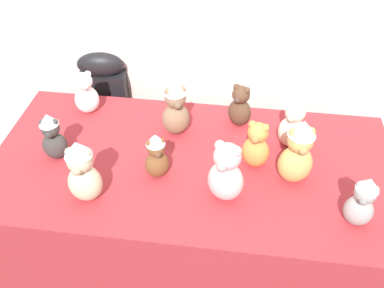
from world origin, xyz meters
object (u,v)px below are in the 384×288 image
at_px(teddy_bear_cocoa, 240,107).
at_px(teddy_bear_snow, 86,94).
at_px(display_table, 192,209).
at_px(teddy_bear_honey, 298,152).
at_px(teddy_bear_blush, 226,174).
at_px(teddy_bear_ginger, 256,146).
at_px(teddy_bear_charcoal, 53,137).
at_px(teddy_bear_sand, 83,172).
at_px(instrument_case, 109,115).
at_px(teddy_bear_cream, 293,122).
at_px(teddy_bear_ash, 362,202).
at_px(teddy_bear_chestnut, 157,156).
at_px(teddy_bear_mocha, 176,109).

height_order(teddy_bear_cocoa, teddy_bear_snow, teddy_bear_snow).
bearing_deg(display_table, teddy_bear_honey, -5.96).
relative_size(teddy_bear_honey, teddy_bear_blush, 1.11).
bearing_deg(teddy_bear_ginger, teddy_bear_charcoal, -160.34).
relative_size(teddy_bear_snow, teddy_bear_sand, 0.77).
bearing_deg(instrument_case, teddy_bear_blush, -52.42).
relative_size(teddy_bear_cream, teddy_bear_honey, 0.86).
relative_size(teddy_bear_honey, teddy_bear_ash, 1.32).
bearing_deg(teddy_bear_honey, teddy_bear_chestnut, 172.30).
bearing_deg(teddy_bear_honey, teddy_bear_ginger, 144.46).
distance_m(teddy_bear_honey, teddy_bear_ginger, 0.20).
bearing_deg(display_table, teddy_bear_cream, 22.18).
bearing_deg(instrument_case, teddy_bear_cream, -27.92).
bearing_deg(teddy_bear_blush, teddy_bear_ash, 13.32).
distance_m(teddy_bear_cream, teddy_bear_snow, 1.12).
height_order(teddy_bear_chestnut, teddy_bear_ginger, teddy_bear_ginger).
bearing_deg(teddy_bear_cream, teddy_bear_mocha, -155.66).
xyz_separation_m(teddy_bear_charcoal, teddy_bear_honey, (1.15, -0.00, 0.04)).
xyz_separation_m(instrument_case, teddy_bear_blush, (0.81, -0.82, 0.40)).
xyz_separation_m(teddy_bear_mocha, teddy_bear_blush, (0.29, -0.42, -0.01)).
bearing_deg(teddy_bear_cream, instrument_case, -174.33).
bearing_deg(display_table, teddy_bear_cocoa, 57.47).
bearing_deg(teddy_bear_charcoal, teddy_bear_cream, 3.13).
bearing_deg(teddy_bear_blush, teddy_bear_cocoa, 106.54).
bearing_deg(teddy_bear_cocoa, instrument_case, -174.34).
bearing_deg(teddy_bear_ginger, teddy_bear_chestnut, -148.35).
bearing_deg(teddy_bear_ginger, teddy_bear_blush, -104.23).
relative_size(teddy_bear_cocoa, teddy_bear_mocha, 0.77).
relative_size(teddy_bear_charcoal, teddy_bear_blush, 0.84).
xyz_separation_m(display_table, teddy_bear_snow, (-0.63, 0.33, 0.48)).
bearing_deg(display_table, teddy_bear_blush, -48.88).
height_order(teddy_bear_charcoal, teddy_bear_ash, same).
xyz_separation_m(teddy_bear_cocoa, teddy_bear_ash, (0.52, -0.60, 0.02)).
distance_m(teddy_bear_mocha, teddy_bear_sand, 0.60).
bearing_deg(teddy_bear_snow, instrument_case, 63.66).
bearing_deg(teddy_bear_sand, teddy_bear_charcoal, 132.99).
relative_size(teddy_bear_charcoal, teddy_bear_snow, 1.03).
distance_m(teddy_bear_cocoa, teddy_bear_ginger, 0.32).
xyz_separation_m(teddy_bear_snow, teddy_bear_blush, (0.81, -0.53, 0.03)).
bearing_deg(teddy_bear_cocoa, teddy_bear_honey, -30.36).
relative_size(teddy_bear_mocha, teddy_bear_sand, 0.96).
height_order(teddy_bear_cream, teddy_bear_chestnut, teddy_bear_cream).
relative_size(instrument_case, teddy_bear_snow, 3.60).
bearing_deg(instrument_case, teddy_bear_cocoa, -25.78).
xyz_separation_m(teddy_bear_snow, teddy_bear_ginger, (0.93, -0.31, 0.00)).
relative_size(instrument_case, teddy_bear_sand, 2.78).
bearing_deg(teddy_bear_cream, display_table, -131.36).
xyz_separation_m(teddy_bear_charcoal, teddy_bear_sand, (0.24, -0.24, 0.03)).
bearing_deg(teddy_bear_charcoal, instrument_case, 78.21).
xyz_separation_m(teddy_bear_snow, teddy_bear_sand, (0.20, -0.62, 0.04)).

